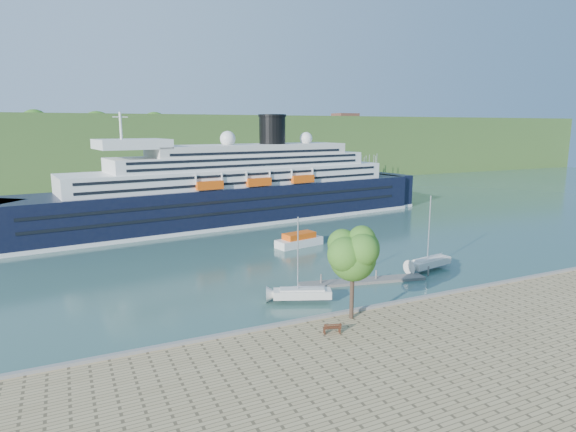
# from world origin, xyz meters

# --- Properties ---
(ground) EXTENTS (400.00, 400.00, 0.00)m
(ground) POSITION_xyz_m (0.00, 0.00, 0.00)
(ground) COLOR #2F544D
(ground) RESTS_ON ground
(far_hillside) EXTENTS (400.00, 50.00, 24.00)m
(far_hillside) POSITION_xyz_m (0.00, 145.00, 12.00)
(far_hillside) COLOR #2B4F1F
(far_hillside) RESTS_ON ground
(quay_coping) EXTENTS (220.00, 0.50, 0.30)m
(quay_coping) POSITION_xyz_m (0.00, -0.20, 1.15)
(quay_coping) COLOR slate
(quay_coping) RESTS_ON promenade
(cruise_ship) EXTENTS (101.67, 26.82, 22.60)m
(cruise_ship) POSITION_xyz_m (-0.09, 55.48, 11.30)
(cruise_ship) COLOR black
(cruise_ship) RESTS_ON ground
(park_bench) EXTENTS (1.86, 1.17, 1.11)m
(park_bench) POSITION_xyz_m (-9.81, -3.78, 1.55)
(park_bench) COLOR #4E2716
(park_bench) RESTS_ON promenade
(promenade_tree) EXTENTS (6.12, 6.12, 10.14)m
(promenade_tree) POSITION_xyz_m (-6.22, -1.50, 6.07)
(promenade_tree) COLOR #336119
(promenade_tree) RESTS_ON promenade
(floating_pontoon) EXTENTS (16.98, 5.46, 0.38)m
(floating_pontoon) POSITION_xyz_m (2.85, 9.96, 0.19)
(floating_pontoon) COLOR gray
(floating_pontoon) RESTS_ON ground
(sailboat_white_near) EXTENTS (7.58, 4.72, 9.51)m
(sailboat_white_near) POSITION_xyz_m (-7.41, 7.05, 4.76)
(sailboat_white_near) COLOR silver
(sailboat_white_near) RESTS_ON ground
(sailboat_white_far) EXTENTS (8.08, 3.59, 10.09)m
(sailboat_white_far) POSITION_xyz_m (14.67, 10.79, 5.04)
(sailboat_white_far) COLOR silver
(sailboat_white_far) RESTS_ON ground
(tender_launch) EXTENTS (8.83, 4.54, 2.33)m
(tender_launch) POSITION_xyz_m (4.03, 30.78, 1.16)
(tender_launch) COLOR #E5510D
(tender_launch) RESTS_ON ground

